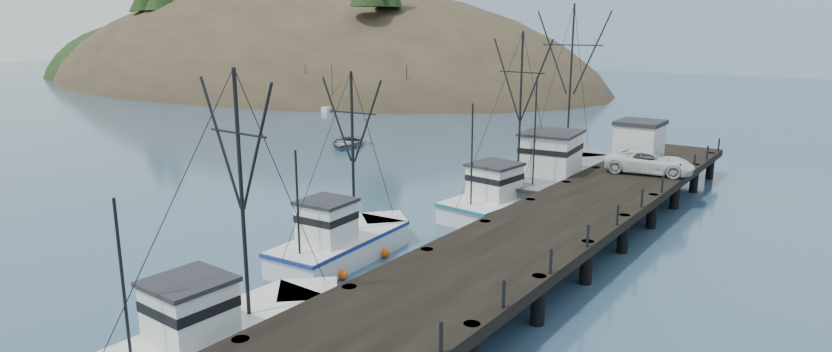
# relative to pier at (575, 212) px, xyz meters

# --- Properties ---
(ground) EXTENTS (400.00, 400.00, 0.00)m
(ground) POSITION_rel_pier_xyz_m (-14.00, -16.00, -1.69)
(ground) COLOR #2E4A67
(ground) RESTS_ON ground
(pier) EXTENTS (6.00, 44.00, 2.00)m
(pier) POSITION_rel_pier_xyz_m (0.00, 0.00, 0.00)
(pier) COLOR black
(pier) RESTS_ON ground
(headland) EXTENTS (134.80, 78.00, 51.00)m
(headland) POSITION_rel_pier_xyz_m (-88.95, 62.61, -6.24)
(headland) COLOR #382D1E
(headland) RESTS_ON ground
(distant_ridge) EXTENTS (360.00, 40.00, 26.00)m
(distant_ridge) POSITION_rel_pier_xyz_m (-4.00, 154.00, -1.69)
(distant_ridge) COLOR #9EB2C6
(distant_ridge) RESTS_ON ground
(distant_ridge_far) EXTENTS (180.00, 25.00, 18.00)m
(distant_ridge_far) POSITION_rel_pier_xyz_m (-54.00, 169.00, -1.69)
(distant_ridge_far) COLOR silver
(distant_ridge_far) RESTS_ON ground
(moored_sailboats) EXTENTS (19.92, 20.38, 6.35)m
(moored_sailboats) POSITION_rel_pier_xyz_m (-49.25, 42.33, -1.36)
(moored_sailboats) COLOR white
(moored_sailboats) RESTS_ON ground
(trawler_near) EXTENTS (3.57, 9.99, 10.31)m
(trawler_near) POSITION_rel_pier_xyz_m (-5.10, -18.54, -0.87)
(trawler_near) COLOR white
(trawler_near) RESTS_ON ground
(trawler_mid) EXTENTS (3.67, 9.35, 9.52)m
(trawler_mid) POSITION_rel_pier_xyz_m (-8.37, -8.84, -0.87)
(trawler_mid) COLOR white
(trawler_mid) RESTS_ON ground
(trawler_far) EXTENTS (4.50, 11.08, 11.31)m
(trawler_far) POSITION_rel_pier_xyz_m (-5.68, 3.34, -0.87)
(trawler_far) COLOR white
(trawler_far) RESTS_ON ground
(work_vessel) EXTENTS (6.12, 15.72, 13.08)m
(work_vessel) POSITION_rel_pier_xyz_m (-4.92, 9.35, -0.46)
(work_vessel) COLOR slate
(work_vessel) RESTS_ON ground
(pier_shed) EXTENTS (3.00, 3.20, 2.80)m
(pier_shed) POSITION_rel_pier_xyz_m (-1.15, 14.30, 1.73)
(pier_shed) COLOR silver
(pier_shed) RESTS_ON pier
(pickup_truck) EXTENTS (5.85, 3.44, 1.53)m
(pickup_truck) POSITION_rel_pier_xyz_m (0.77, 10.29, 1.07)
(pickup_truck) COLOR silver
(pickup_truck) RESTS_ON pier
(motorboat) EXTENTS (6.11, 6.91, 1.18)m
(motorboat) POSITION_rel_pier_xyz_m (-28.56, 14.16, -1.69)
(motorboat) COLOR slate
(motorboat) RESTS_ON ground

